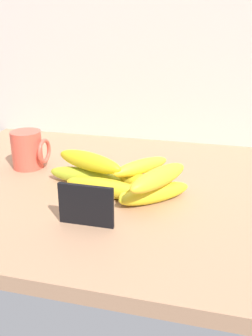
{
  "coord_description": "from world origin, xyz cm",
  "views": [
    {
      "loc": [
        20.39,
        -81.59,
        41.11
      ],
      "look_at": [
        -0.29,
        -0.9,
        8.0
      ],
      "focal_mm": 41.17,
      "sensor_mm": 36.0,
      "label": 1
    }
  ],
  "objects_px": {
    "banana_2": "(130,180)",
    "banana_4": "(145,183)",
    "coffee_mug": "(28,150)",
    "banana_6": "(158,178)",
    "banana_3": "(105,188)",
    "chalkboard_sign": "(86,207)",
    "banana_0": "(86,176)",
    "banana_7": "(141,167)",
    "banana_5": "(89,161)",
    "banana_1": "(154,193)"
  },
  "relations": [
    {
      "from": "chalkboard_sign",
      "to": "banana_5",
      "type": "xyz_separation_m",
      "value": [
        -0.05,
        0.17,
        0.02
      ]
    },
    {
      "from": "chalkboard_sign",
      "to": "banana_3",
      "type": "relative_size",
      "value": 0.56
    },
    {
      "from": "coffee_mug",
      "to": "banana_4",
      "type": "height_order",
      "value": "coffee_mug"
    },
    {
      "from": "banana_1",
      "to": "banana_6",
      "type": "bearing_deg",
      "value": -40.28
    },
    {
      "from": "banana_5",
      "to": "banana_6",
      "type": "height_order",
      "value": "banana_5"
    },
    {
      "from": "banana_2",
      "to": "banana_3",
      "type": "bearing_deg",
      "value": -128.68
    },
    {
      "from": "coffee_mug",
      "to": "banana_2",
      "type": "xyz_separation_m",
      "value": [
        0.3,
        -0.07,
        -0.03
      ]
    },
    {
      "from": "banana_5",
      "to": "banana_7",
      "type": "bearing_deg",
      "value": 8.86
    },
    {
      "from": "banana_0",
      "to": "banana_2",
      "type": "xyz_separation_m",
      "value": [
        0.11,
        0.0,
        0.0
      ]
    },
    {
      "from": "banana_4",
      "to": "banana_5",
      "type": "relative_size",
      "value": 1.1
    },
    {
      "from": "coffee_mug",
      "to": "banana_3",
      "type": "distance_m",
      "value": 0.28
    },
    {
      "from": "chalkboard_sign",
      "to": "banana_0",
      "type": "relative_size",
      "value": 0.58
    },
    {
      "from": "banana_2",
      "to": "chalkboard_sign",
      "type": "bearing_deg",
      "value": -102.85
    },
    {
      "from": "coffee_mug",
      "to": "banana_1",
      "type": "bearing_deg",
      "value": -18.47
    },
    {
      "from": "banana_3",
      "to": "banana_7",
      "type": "bearing_deg",
      "value": 43.19
    },
    {
      "from": "banana_0",
      "to": "banana_2",
      "type": "height_order",
      "value": "banana_2"
    },
    {
      "from": "banana_1",
      "to": "banana_0",
      "type": "bearing_deg",
      "value": 163.77
    },
    {
      "from": "banana_6",
      "to": "banana_4",
      "type": "bearing_deg",
      "value": 122.92
    },
    {
      "from": "chalkboard_sign",
      "to": "banana_3",
      "type": "distance_m",
      "value": 0.13
    },
    {
      "from": "banana_3",
      "to": "banana_7",
      "type": "xyz_separation_m",
      "value": [
        0.07,
        0.06,
        0.03
      ]
    },
    {
      "from": "banana_6",
      "to": "coffee_mug",
      "type": "bearing_deg",
      "value": 160.89
    },
    {
      "from": "banana_5",
      "to": "banana_0",
      "type": "bearing_deg",
      "value": 152.31
    },
    {
      "from": "chalkboard_sign",
      "to": "banana_6",
      "type": "distance_m",
      "value": 0.17
    },
    {
      "from": "chalkboard_sign",
      "to": "banana_2",
      "type": "height_order",
      "value": "chalkboard_sign"
    },
    {
      "from": "banana_1",
      "to": "banana_5",
      "type": "height_order",
      "value": "banana_5"
    },
    {
      "from": "chalkboard_sign",
      "to": "banana_0",
      "type": "bearing_deg",
      "value": 110.5
    },
    {
      "from": "banana_0",
      "to": "banana_4",
      "type": "xyz_separation_m",
      "value": [
        0.15,
        0.0,
        -0.0
      ]
    },
    {
      "from": "banana_6",
      "to": "chalkboard_sign",
      "type": "bearing_deg",
      "value": -134.37
    },
    {
      "from": "banana_0",
      "to": "banana_3",
      "type": "height_order",
      "value": "same"
    },
    {
      "from": "chalkboard_sign",
      "to": "banana_3",
      "type": "height_order",
      "value": "chalkboard_sign"
    },
    {
      "from": "banana_2",
      "to": "banana_4",
      "type": "relative_size",
      "value": 0.91
    },
    {
      "from": "banana_5",
      "to": "coffee_mug",
      "type": "bearing_deg",
      "value": 158.95
    },
    {
      "from": "banana_0",
      "to": "coffee_mug",
      "type": "bearing_deg",
      "value": 159.44
    },
    {
      "from": "banana_4",
      "to": "banana_3",
      "type": "bearing_deg",
      "value": -145.88
    },
    {
      "from": "banana_3",
      "to": "banana_5",
      "type": "relative_size",
      "value": 1.06
    },
    {
      "from": "banana_0",
      "to": "banana_1",
      "type": "xyz_separation_m",
      "value": [
        0.18,
        -0.05,
        -0.0
      ]
    },
    {
      "from": "banana_7",
      "to": "banana_6",
      "type": "bearing_deg",
      "value": -52.77
    },
    {
      "from": "banana_7",
      "to": "banana_5",
      "type": "bearing_deg",
      "value": -171.14
    },
    {
      "from": "chalkboard_sign",
      "to": "banana_2",
      "type": "relative_size",
      "value": 0.6
    },
    {
      "from": "coffee_mug",
      "to": "banana_0",
      "type": "bearing_deg",
      "value": -20.56
    },
    {
      "from": "banana_0",
      "to": "banana_7",
      "type": "height_order",
      "value": "banana_7"
    },
    {
      "from": "banana_3",
      "to": "coffee_mug",
      "type": "bearing_deg",
      "value": 154.11
    },
    {
      "from": "banana_2",
      "to": "banana_7",
      "type": "distance_m",
      "value": 0.04
    },
    {
      "from": "banana_0",
      "to": "banana_5",
      "type": "xyz_separation_m",
      "value": [
        0.01,
        -0.01,
        0.04
      ]
    },
    {
      "from": "banana_7",
      "to": "banana_0",
      "type": "bearing_deg",
      "value": -174.92
    },
    {
      "from": "banana_1",
      "to": "banana_3",
      "type": "bearing_deg",
      "value": -179.89
    },
    {
      "from": "banana_1",
      "to": "banana_4",
      "type": "distance_m",
      "value": 0.06
    },
    {
      "from": "coffee_mug",
      "to": "banana_5",
      "type": "height_order",
      "value": "coffee_mug"
    },
    {
      "from": "banana_4",
      "to": "banana_6",
      "type": "height_order",
      "value": "banana_6"
    },
    {
      "from": "coffee_mug",
      "to": "banana_7",
      "type": "bearing_deg",
      "value": -10.32
    }
  ]
}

